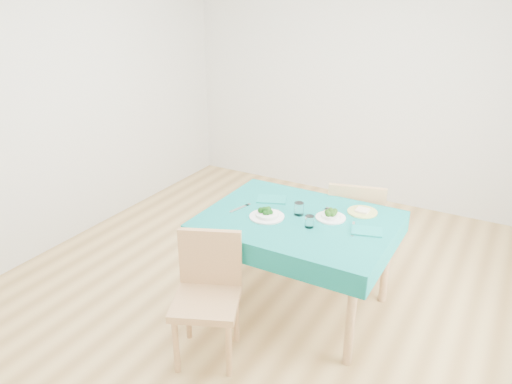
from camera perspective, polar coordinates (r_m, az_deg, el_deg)
The scene contains 16 objects.
room_shell at distance 3.62m, azimuth 0.00°, elevation 7.27°, with size 4.02×4.52×2.73m.
table at distance 3.78m, azimuth 4.73°, elevation -8.18°, with size 1.34×1.02×0.76m, color #096964.
chair_near at distance 3.24m, azimuth -5.80°, elevation -11.04°, with size 0.42×0.46×1.04m, color tan.
chair_far at distance 4.27m, azimuth 11.48°, elevation -1.88°, with size 0.45×0.50×1.13m, color tan.
bowl_near at distance 3.58m, azimuth 1.25°, elevation -2.36°, with size 0.25×0.25×0.08m, color white, non-canonical shape.
bowl_far at distance 3.61m, azimuth 8.55°, elevation -2.54°, with size 0.22×0.22×0.07m, color white, non-canonical shape.
fork_near at distance 3.73m, azimuth -1.92°, elevation -1.87°, with size 0.03×0.19×0.00m, color silver.
knife_near at distance 3.62m, azimuth 1.72°, elevation -2.71°, with size 0.02×0.22×0.00m, color silver.
fork_far at distance 3.68m, azimuth 7.71°, elevation -2.45°, with size 0.03×0.20×0.00m, color silver.
knife_far at distance 3.50m, azimuth 11.03°, elevation -4.15°, with size 0.02×0.23×0.00m, color silver.
napkin_near at distance 3.87m, azimuth 1.80°, elevation -0.84°, with size 0.22×0.16×0.01m, color #0D746E.
napkin_far at distance 3.47m, azimuth 12.56°, elevation -4.39°, with size 0.20×0.14×0.01m, color #0D746E.
tumbler_center at distance 3.63m, azimuth 4.92°, elevation -1.91°, with size 0.07×0.07×0.09m, color white.
tumbler_side at distance 3.46m, azimuth 6.14°, elevation -3.38°, with size 0.06×0.06×0.08m, color white.
side_plate at distance 3.75m, azimuth 12.06°, elevation -2.23°, with size 0.22×0.22×0.01m, color #BBC15E.
bread_slice at distance 3.75m, azimuth 12.08°, elevation -2.06°, with size 0.09×0.09×0.01m, color beige.
Camera 1 is at (1.71, -3.04, 2.33)m, focal length 35.00 mm.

